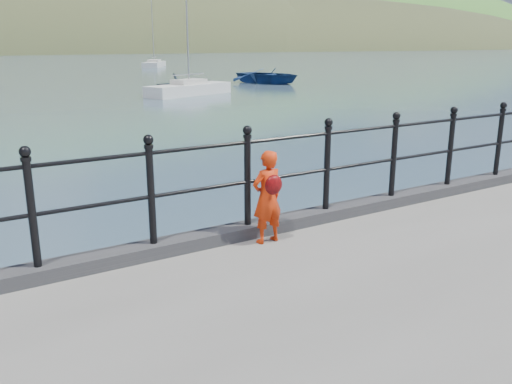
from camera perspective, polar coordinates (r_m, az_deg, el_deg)
ground at (r=6.86m, az=-5.91°, el=-13.02°), size 600.00×600.00×0.00m
kerb at (r=6.29m, az=-5.58°, el=-4.96°), size 60.00×0.30×0.15m
railing at (r=6.07m, az=-5.76°, el=1.68°), size 18.11×0.11×1.20m
far_shore at (r=249.60m, az=-22.62°, el=8.36°), size 830.00×200.00×156.00m
child at (r=6.22m, az=1.22°, el=-0.48°), size 0.42×0.33×1.09m
launch_blue at (r=45.52m, az=1.34°, el=12.15°), size 5.68×6.94×1.25m
launch_navy at (r=35.81m, az=-8.29°, el=11.20°), size 3.18×2.95×1.38m
sailboat_far at (r=77.61m, az=-10.66°, el=13.06°), size 5.69×7.56×10.66m
sailboat_near at (r=35.44m, az=-7.05°, el=10.63°), size 6.46×3.86×8.60m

